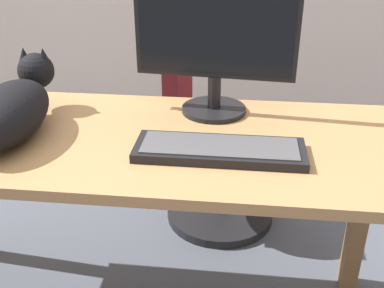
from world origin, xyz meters
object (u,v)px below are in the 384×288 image
(monitor, at_px, (215,40))
(keyboard, at_px, (220,150))
(office_chair, at_px, (210,143))
(cat, at_px, (12,108))

(monitor, bearing_deg, keyboard, -82.98)
(keyboard, bearing_deg, office_chair, 95.80)
(monitor, distance_m, cat, 0.60)
(keyboard, bearing_deg, cat, 174.65)
(monitor, distance_m, keyboard, 0.35)
(office_chair, bearing_deg, keyboard, -84.20)
(office_chair, distance_m, monitor, 0.71)
(cat, bearing_deg, office_chair, 52.56)
(cat, bearing_deg, keyboard, -5.35)
(office_chair, height_order, cat, cat)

